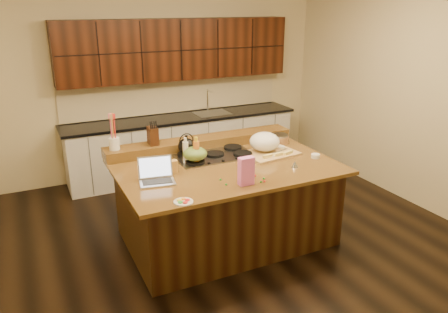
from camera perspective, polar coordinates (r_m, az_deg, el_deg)
name	(u,v)px	position (r m, az deg, el deg)	size (l,w,h in m)	color
room	(226,127)	(4.72, 0.26, 3.83)	(5.52, 5.02, 2.72)	black
island	(226,202)	(5.03, 0.25, -5.94)	(2.40, 1.60, 0.92)	black
back_ledge	(202,142)	(5.44, -2.96, 1.87)	(2.40, 0.30, 0.12)	black
cooktop	(215,155)	(5.10, -1.21, 0.16)	(0.92, 0.52, 0.05)	gray
back_counter	(182,113)	(6.91, -5.56, 5.67)	(3.70, 0.66, 2.40)	silver
kettle	(187,146)	(5.07, -4.92, 1.39)	(0.20, 0.20, 0.18)	black
green_bowl	(195,154)	(4.84, -3.82, 0.36)	(0.27, 0.27, 0.15)	#53722D
laptop	(156,175)	(4.44, -8.84, -2.41)	(0.39, 0.33, 0.24)	#B7B7BC
oil_bottle	(196,153)	(4.82, -3.63, 0.44)	(0.07, 0.07, 0.27)	orange
vinegar_bottle	(186,153)	(4.87, -5.04, 0.48)	(0.06, 0.06, 0.25)	silver
wooden_tray	(266,144)	(5.21, 5.49, 1.61)	(0.67, 0.53, 0.25)	tan
ramekin_a	(273,156)	(5.08, 6.45, 0.03)	(0.10, 0.10, 0.04)	white
ramekin_b	(315,156)	(5.17, 11.86, 0.07)	(0.10, 0.10, 0.04)	white
ramekin_c	(281,148)	(5.38, 7.43, 1.11)	(0.10, 0.10, 0.04)	white
strainer_bowl	(279,139)	(5.64, 7.24, 2.24)	(0.24, 0.24, 0.09)	#996B3F
kitchen_timer	(295,164)	(4.83, 9.21, -0.99)	(0.08, 0.08, 0.07)	silver
pink_bag	(246,171)	(4.29, 2.91, -1.90)	(0.15, 0.08, 0.28)	#EC6FC7
candy_plate	(183,202)	(3.97, -5.32, -5.92)	(0.18, 0.18, 0.01)	white
package_box	(173,167)	(4.64, -6.69, -1.31)	(0.10, 0.07, 0.13)	gold
utensil_crock	(114,144)	(5.10, -14.13, 1.63)	(0.12, 0.12, 0.14)	white
knife_block	(153,136)	(5.19, -9.28, 2.67)	(0.10, 0.17, 0.21)	black
gumdrop_0	(248,181)	(4.41, 3.19, -3.15)	(0.02, 0.02, 0.02)	red
gumdrop_1	(261,182)	(4.39, 4.86, -3.30)	(0.02, 0.02, 0.02)	#198C26
gumdrop_2	(265,181)	(4.40, 5.32, -3.24)	(0.02, 0.02, 0.02)	red
gumdrop_3	(253,181)	(4.40, 3.85, -3.20)	(0.02, 0.02, 0.02)	#198C26
gumdrop_4	(255,176)	(4.53, 4.09, -2.51)	(0.02, 0.02, 0.02)	red
gumdrop_5	(250,182)	(4.37, 3.48, -3.35)	(0.02, 0.02, 0.02)	#198C26
gumdrop_6	(240,181)	(4.38, 2.15, -3.27)	(0.02, 0.02, 0.02)	red
gumdrop_7	(264,178)	(4.47, 5.22, -2.85)	(0.02, 0.02, 0.02)	#198C26
gumdrop_8	(261,181)	(4.40, 4.90, -3.21)	(0.02, 0.02, 0.02)	red
gumdrop_9	(226,184)	(4.31, 0.28, -3.67)	(0.02, 0.02, 0.02)	#198C26
gumdrop_10	(247,180)	(4.41, 3.02, -3.13)	(0.02, 0.02, 0.02)	red
gumdrop_11	(220,180)	(4.42, -0.46, -3.03)	(0.02, 0.02, 0.02)	#198C26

